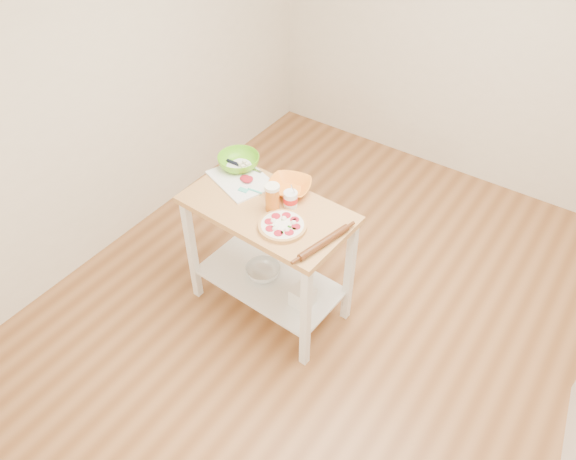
# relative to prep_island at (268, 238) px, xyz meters

# --- Properties ---
(room_shell) EXTENTS (4.04, 4.54, 2.74)m
(room_shell) POSITION_rel_prep_island_xyz_m (0.58, 0.04, 0.71)
(room_shell) COLOR #986238
(room_shell) RESTS_ON ground
(prep_island) EXTENTS (1.07, 0.62, 0.90)m
(prep_island) POSITION_rel_prep_island_xyz_m (0.00, 0.00, 0.00)
(prep_island) COLOR tan
(prep_island) RESTS_ON ground
(pizza) EXTENTS (0.28, 0.28, 0.05)m
(pizza) POSITION_rel_prep_island_xyz_m (0.18, -0.10, 0.27)
(pizza) COLOR tan
(pizza) RESTS_ON prep_island
(cutting_board) EXTENTS (0.48, 0.42, 0.04)m
(cutting_board) POSITION_rel_prep_island_xyz_m (-0.30, 0.13, 0.27)
(cutting_board) COLOR white
(cutting_board) RESTS_ON prep_island
(spatula) EXTENTS (0.15, 0.07, 0.01)m
(spatula) POSITION_rel_prep_island_xyz_m (-0.17, 0.05, 0.27)
(spatula) COLOR #48CBB7
(spatula) RESTS_ON cutting_board
(knife) EXTENTS (0.27, 0.04, 0.01)m
(knife) POSITION_rel_prep_island_xyz_m (-0.40, 0.23, 0.28)
(knife) COLOR silver
(knife) RESTS_ON cutting_board
(orange_bowl) EXTENTS (0.34, 0.34, 0.07)m
(orange_bowl) POSITION_rel_prep_island_xyz_m (0.02, 0.20, 0.29)
(orange_bowl) COLOR orange
(orange_bowl) RESTS_ON prep_island
(green_bowl) EXTENTS (0.34, 0.34, 0.09)m
(green_bowl) POSITION_rel_prep_island_xyz_m (-0.40, 0.23, 0.30)
(green_bowl) COLOR #61BC19
(green_bowl) RESTS_ON prep_island
(beer_pint) EXTENTS (0.09, 0.09, 0.18)m
(beer_pint) POSITION_rel_prep_island_xyz_m (0.04, 0.00, 0.35)
(beer_pint) COLOR #CB6618
(beer_pint) RESTS_ON prep_island
(yogurt_tub) EXTENTS (0.09, 0.09, 0.19)m
(yogurt_tub) POSITION_rel_prep_island_xyz_m (0.11, 0.09, 0.31)
(yogurt_tub) COLOR white
(yogurt_tub) RESTS_ON prep_island
(rolling_pin) EXTENTS (0.13, 0.37, 0.04)m
(rolling_pin) POSITION_rel_prep_island_xyz_m (0.46, -0.09, 0.28)
(rolling_pin) COLOR #5E3015
(rolling_pin) RESTS_ON prep_island
(shelf_glass_bowl) EXTENTS (0.27, 0.27, 0.07)m
(shelf_glass_bowl) POSITION_rel_prep_island_xyz_m (-0.06, 0.01, -0.34)
(shelf_glass_bowl) COLOR silver
(shelf_glass_bowl) RESTS_ON prep_island
(shelf_bin) EXTENTS (0.14, 0.14, 0.13)m
(shelf_bin) POSITION_rel_prep_island_xyz_m (0.30, -0.05, -0.31)
(shelf_bin) COLOR white
(shelf_bin) RESTS_ON prep_island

